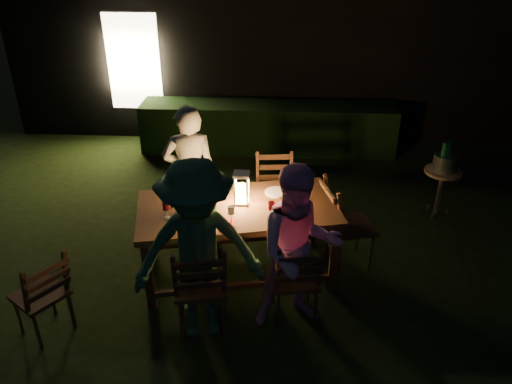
# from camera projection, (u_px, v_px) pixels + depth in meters

# --- Properties ---
(garden_envelope) EXTENTS (40.00, 40.00, 3.20)m
(garden_envelope) POSITION_uv_depth(u_px,v_px,m) (298.00, 29.00, 9.90)
(garden_envelope) COLOR black
(garden_envelope) RESTS_ON ground
(dining_table) EXTENTS (2.22, 1.44, 0.85)m
(dining_table) POSITION_uv_depth(u_px,v_px,m) (238.00, 213.00, 5.17)
(dining_table) COLOR #4A2918
(dining_table) RESTS_ON ground
(chair_near_left) EXTENTS (0.56, 0.59, 1.05)m
(chair_near_left) POSITION_uv_depth(u_px,v_px,m) (201.00, 300.00, 4.65)
(chair_near_left) COLOR #4A2918
(chair_near_left) RESTS_ON ground
(chair_near_right) EXTENTS (0.49, 0.52, 0.96)m
(chair_near_right) POSITION_uv_depth(u_px,v_px,m) (295.00, 292.00, 4.79)
(chair_near_right) COLOR #4A2918
(chair_near_right) RESTS_ON ground
(chair_far_left) EXTENTS (0.50, 0.53, 0.98)m
(chair_far_left) POSITION_uv_depth(u_px,v_px,m) (193.00, 217.00, 6.00)
(chair_far_left) COLOR #4A2918
(chair_far_left) RESTS_ON ground
(chair_far_right) EXTENTS (0.50, 0.54, 1.02)m
(chair_far_right) POSITION_uv_depth(u_px,v_px,m) (275.00, 210.00, 6.14)
(chair_far_right) COLOR #4A2918
(chair_far_right) RESTS_ON ground
(chair_end) EXTENTS (0.62, 0.60, 1.08)m
(chair_end) POSITION_uv_depth(u_px,v_px,m) (348.00, 238.00, 5.55)
(chair_end) COLOR #4A2918
(chair_end) RESTS_ON ground
(chair_spare) EXTENTS (0.61, 0.60, 0.94)m
(chair_spare) POSITION_uv_depth(u_px,v_px,m) (45.00, 308.00, 4.60)
(chair_spare) COLOR #4A2918
(chair_spare) RESTS_ON ground
(person_house_side) EXTENTS (0.69, 0.53, 1.68)m
(person_house_side) POSITION_uv_depth(u_px,v_px,m) (190.00, 175.00, 5.79)
(person_house_side) COLOR beige
(person_house_side) RESTS_ON ground
(person_opp_right) EXTENTS (0.92, 0.78, 1.65)m
(person_opp_right) POSITION_uv_depth(u_px,v_px,m) (299.00, 249.00, 4.50)
(person_opp_right) COLOR #E89FCF
(person_opp_right) RESTS_ON ground
(person_opp_left) EXTENTS (1.26, 0.89, 1.77)m
(person_opp_left) POSITION_uv_depth(u_px,v_px,m) (198.00, 253.00, 4.34)
(person_opp_left) COLOR #31633C
(person_opp_left) RESTS_ON ground
(lantern) EXTENTS (0.16, 0.16, 0.35)m
(lantern) POSITION_uv_depth(u_px,v_px,m) (242.00, 190.00, 5.11)
(lantern) COLOR white
(lantern) RESTS_ON dining_table
(plate_far_left) EXTENTS (0.25, 0.25, 0.01)m
(plate_far_left) POSITION_uv_depth(u_px,v_px,m) (183.00, 199.00, 5.24)
(plate_far_left) COLOR white
(plate_far_left) RESTS_ON dining_table
(plate_near_left) EXTENTS (0.25, 0.25, 0.01)m
(plate_near_left) POSITION_uv_depth(u_px,v_px,m) (185.00, 221.00, 4.86)
(plate_near_left) COLOR white
(plate_near_left) RESTS_ON dining_table
(plate_far_right) EXTENTS (0.25, 0.25, 0.01)m
(plate_far_right) POSITION_uv_depth(u_px,v_px,m) (276.00, 192.00, 5.38)
(plate_far_right) COLOR white
(plate_far_right) RESTS_ON dining_table
(plate_near_right) EXTENTS (0.25, 0.25, 0.01)m
(plate_near_right) POSITION_uv_depth(u_px,v_px,m) (285.00, 213.00, 5.00)
(plate_near_right) COLOR white
(plate_near_right) RESTS_ON dining_table
(wineglass_a) EXTENTS (0.06, 0.06, 0.18)m
(wineglass_a) POSITION_uv_depth(u_px,v_px,m) (206.00, 188.00, 5.29)
(wineglass_a) COLOR #59070F
(wineglass_a) RESTS_ON dining_table
(wineglass_b) EXTENTS (0.06, 0.06, 0.18)m
(wineglass_b) POSITION_uv_depth(u_px,v_px,m) (166.00, 210.00, 4.89)
(wineglass_b) COLOR #59070F
(wineglass_b) RESTS_ON dining_table
(wineglass_c) EXTENTS (0.06, 0.06, 0.18)m
(wineglass_c) POSITION_uv_depth(u_px,v_px,m) (271.00, 210.00, 4.89)
(wineglass_c) COLOR #59070F
(wineglass_c) RESTS_ON dining_table
(wineglass_d) EXTENTS (0.06, 0.06, 0.18)m
(wineglass_d) POSITION_uv_depth(u_px,v_px,m) (293.00, 186.00, 5.33)
(wineglass_d) COLOR #59070F
(wineglass_d) RESTS_ON dining_table
(wineglass_e) EXTENTS (0.06, 0.06, 0.18)m
(wineglass_e) POSITION_uv_depth(u_px,v_px,m) (231.00, 214.00, 4.82)
(wineglass_e) COLOR silver
(wineglass_e) RESTS_ON dining_table
(bottle_table) EXTENTS (0.07, 0.07, 0.28)m
(bottle_table) POSITION_uv_depth(u_px,v_px,m) (213.00, 196.00, 5.03)
(bottle_table) COLOR #0F471E
(bottle_table) RESTS_ON dining_table
(napkin_left) EXTENTS (0.18, 0.14, 0.01)m
(napkin_left) POSITION_uv_depth(u_px,v_px,m) (226.00, 223.00, 4.83)
(napkin_left) COLOR red
(napkin_left) RESTS_ON dining_table
(napkin_right) EXTENTS (0.18, 0.14, 0.01)m
(napkin_right) POSITION_uv_depth(u_px,v_px,m) (296.00, 216.00, 4.95)
(napkin_right) COLOR red
(napkin_right) RESTS_ON dining_table
(phone) EXTENTS (0.14, 0.07, 0.01)m
(phone) POSITION_uv_depth(u_px,v_px,m) (177.00, 226.00, 4.78)
(phone) COLOR black
(phone) RESTS_ON dining_table
(side_table) EXTENTS (0.47, 0.47, 0.64)m
(side_table) POSITION_uv_depth(u_px,v_px,m) (443.00, 176.00, 6.40)
(side_table) COLOR #886244
(side_table) RESTS_ON ground
(ice_bucket) EXTENTS (0.30, 0.30, 0.22)m
(ice_bucket) POSITION_uv_depth(u_px,v_px,m) (445.00, 163.00, 6.31)
(ice_bucket) COLOR #A5A8AD
(ice_bucket) RESTS_ON side_table
(bottle_bucket_a) EXTENTS (0.07, 0.07, 0.32)m
(bottle_bucket_a) POSITION_uv_depth(u_px,v_px,m) (443.00, 160.00, 6.26)
(bottle_bucket_a) COLOR #0F471E
(bottle_bucket_a) RESTS_ON side_table
(bottle_bucket_b) EXTENTS (0.07, 0.07, 0.32)m
(bottle_bucket_b) POSITION_uv_depth(u_px,v_px,m) (449.00, 158.00, 6.32)
(bottle_bucket_b) COLOR #0F471E
(bottle_bucket_b) RESTS_ON side_table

